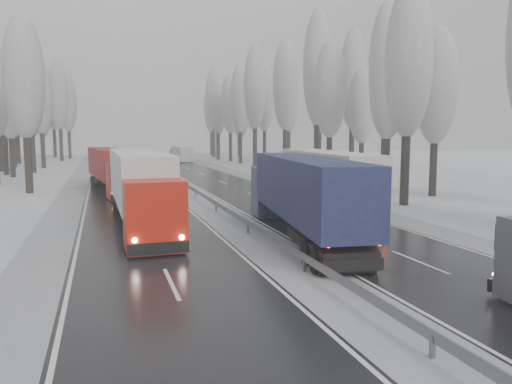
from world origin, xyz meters
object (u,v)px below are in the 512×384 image
box_truck_distant (181,154)px  truck_red_white (140,183)px  truck_blue_box (301,191)px  truck_cream_box (322,176)px  truck_red_red (111,167)px

box_truck_distant → truck_red_white: 66.21m
truck_blue_box → truck_red_white: size_ratio=0.98×
truck_cream_box → truck_blue_box: bearing=-116.6°
truck_cream_box → box_truck_distant: (-0.39, 62.66, -0.96)m
truck_cream_box → truck_red_red: size_ratio=1.05×
truck_blue_box → truck_red_red: (-9.04, 24.62, -0.15)m
truck_blue_box → truck_red_white: (-7.72, 5.85, 0.07)m
box_truck_distant → truck_red_red: (-13.65, -46.27, 0.83)m
truck_cream_box → truck_red_red: bearing=135.3°
truck_blue_box → box_truck_distant: bearing=93.6°
truck_blue_box → truck_red_red: 26.23m
truck_red_red → truck_blue_box: bearing=-77.0°
truck_cream_box → truck_red_white: size_ratio=0.97×
box_truck_distant → truck_red_red: size_ratio=0.52×
truck_cream_box → box_truck_distant: size_ratio=2.04×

